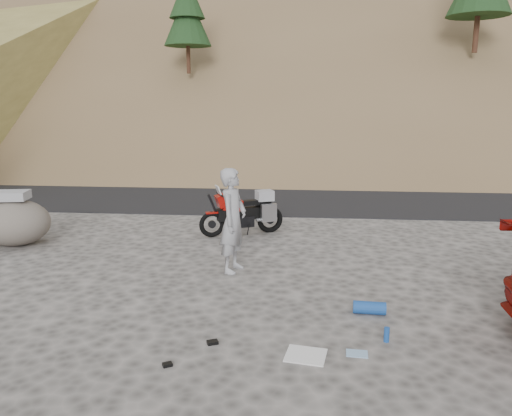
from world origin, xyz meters
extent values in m
plane|color=#484542|center=(0.00, 0.00, 0.00)|extent=(140.00, 140.00, 0.00)
cube|color=black|center=(0.00, 9.00, 0.00)|extent=(120.00, 7.00, 0.05)
cube|color=brown|center=(2.00, 30.00, 8.00)|extent=(110.00, 51.90, 46.72)
cube|color=brown|center=(2.00, 30.00, 8.30)|extent=(110.00, 43.28, 36.46)
cylinder|color=#381F14|center=(-4.00, 14.00, 4.90)|extent=(0.17, 0.17, 1.40)
cone|color=black|center=(-4.00, 14.00, 6.44)|extent=(2.00, 2.00, 2.25)
cylinder|color=#381F14|center=(8.00, 15.00, 5.94)|extent=(0.22, 0.22, 1.82)
torus|color=black|center=(-1.16, 3.36, 0.30)|extent=(0.60, 0.35, 0.60)
cylinder|color=black|center=(-1.16, 3.36, 0.30)|extent=(0.19, 0.13, 0.18)
torus|color=black|center=(0.14, 3.95, 0.30)|extent=(0.64, 0.38, 0.64)
cylinder|color=black|center=(0.14, 3.95, 0.30)|extent=(0.21, 0.15, 0.20)
cylinder|color=black|center=(-1.09, 3.39, 0.64)|extent=(0.34, 0.19, 0.74)
cylinder|color=black|center=(-0.97, 3.45, 0.99)|extent=(0.27, 0.53, 0.04)
cube|color=black|center=(-0.53, 3.65, 0.50)|extent=(1.09, 0.65, 0.27)
cube|color=black|center=(-0.45, 3.68, 0.32)|extent=(0.49, 0.42, 0.26)
cube|color=#920C08|center=(-0.72, 3.56, 0.73)|extent=(0.55, 0.45, 0.28)
cube|color=#920C08|center=(-0.95, 3.46, 0.84)|extent=(0.38, 0.40, 0.32)
cube|color=silver|center=(-1.01, 3.43, 1.08)|extent=(0.21, 0.29, 0.23)
cube|color=black|center=(-0.32, 3.74, 0.75)|extent=(0.54, 0.39, 0.11)
cube|color=black|center=(0.00, 3.88, 0.71)|extent=(0.36, 0.28, 0.09)
cube|color=#A8A9AD|center=(0.13, 3.68, 0.53)|extent=(0.38, 0.25, 0.41)
cube|color=#A8A9AD|center=(-0.07, 4.11, 0.53)|extent=(0.38, 0.25, 0.41)
cube|color=#9B9CA1|center=(0.01, 3.89, 0.90)|extent=(0.48, 0.44, 0.24)
cube|color=#920C08|center=(-1.16, 3.36, 0.58)|extent=(0.30, 0.21, 0.04)
cylinder|color=black|center=(-0.34, 3.55, 0.16)|extent=(0.10, 0.18, 0.33)
cylinder|color=#A8A9AD|center=(0.02, 3.75, 0.37)|extent=(0.41, 0.25, 0.12)
imported|color=#9B9CA1|center=(-0.35, 1.12, 0.00)|extent=(0.62, 0.79, 1.91)
ellipsoid|color=#534D47|center=(-5.31, 2.36, 0.50)|extent=(1.58, 1.36, 1.00)
cube|color=#9B9CA1|center=(-5.31, 2.36, 1.09)|extent=(0.73, 0.61, 0.18)
cube|color=white|center=(0.96, -1.92, 0.01)|extent=(0.55, 0.51, 0.02)
cylinder|color=#184595|center=(1.90, -0.59, 0.09)|extent=(0.48, 0.22, 0.19)
cylinder|color=#184595|center=(2.01, -1.46, 0.10)|extent=(0.09, 0.09, 0.20)
cube|color=black|center=(-0.24, -1.72, 0.02)|extent=(0.17, 0.15, 0.04)
cube|color=black|center=(-0.68, -2.32, 0.02)|extent=(0.14, 0.13, 0.04)
cube|color=#8AAFD6|center=(1.60, -1.82, 0.01)|extent=(0.28, 0.21, 0.01)
camera|label=1|loc=(0.87, -7.59, 3.09)|focal=35.00mm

